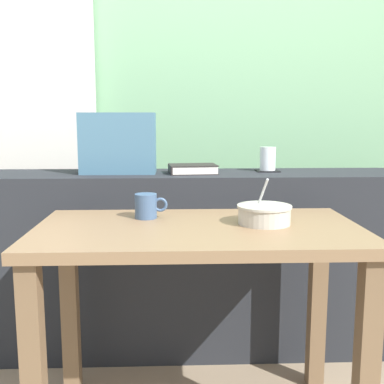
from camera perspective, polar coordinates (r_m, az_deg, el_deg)
name	(u,v)px	position (r m, az deg, el deg)	size (l,w,h in m)	color
outdoor_backdrop	(198,54)	(2.79, 0.69, 16.24)	(4.80, 0.08, 2.80)	#7AAD7F
curtain_left_panel	(43,79)	(2.76, -17.51, 12.78)	(0.56, 0.06, 2.50)	silver
dark_console_ledge	(205,262)	(2.16, 1.61, -8.35)	(2.80, 0.36, 0.81)	#23262B
breakfast_table	(198,264)	(1.56, 0.75, -8.69)	(1.05, 0.57, 0.70)	brown
coaster_square	(267,171)	(2.16, 9.04, 2.54)	(0.10, 0.10, 0.01)	black
juice_glass	(268,160)	(2.16, 9.07, 3.84)	(0.07, 0.07, 0.10)	white
closed_book	(192,169)	(2.06, 0.06, 2.79)	(0.22, 0.17, 0.04)	black
throw_pillow	(118,143)	(2.08, -8.86, 5.81)	(0.32, 0.14, 0.26)	#426B84
soup_bowl	(264,214)	(1.57, 8.65, -2.66)	(0.18, 0.18, 0.15)	#BCB7A8
ceramic_mug	(147,206)	(1.65, -5.48, -1.68)	(0.11, 0.08, 0.08)	#3D567A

